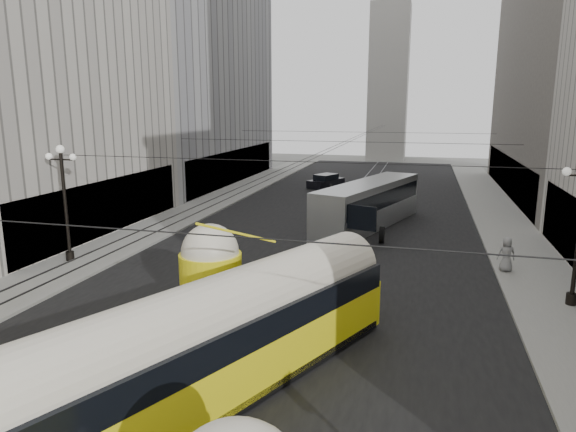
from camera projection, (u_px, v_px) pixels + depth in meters
The scene contains 14 objects.
road at pixel (338, 220), 39.07m from camera, with size 20.00×85.00×0.02m, color black.
sidewalk_left at pixel (210, 204), 45.38m from camera, with size 4.00×72.00×0.15m, color gray.
sidewalk_right at pixel (500, 219), 39.35m from camera, with size 4.00×72.00×0.15m, color gray.
rail_left at pixel (328, 220), 39.26m from camera, with size 0.12×85.00×0.04m, color gray.
rail_right at pixel (347, 221), 38.89m from camera, with size 0.12×85.00×0.04m, color gray.
building_left_far at pixel (182, 52), 55.72m from camera, with size 12.60×28.60×28.60m.
distant_tower at pixel (389, 64), 80.79m from camera, with size 6.00×6.00×31.36m.
lamppost_left_mid at pixel (65, 197), 27.75m from camera, with size 1.86×0.44×6.37m.
catenary at pixel (339, 144), 36.85m from camera, with size 25.00×72.00×0.23m.
streetcar at pixel (218, 339), 15.16m from camera, with size 8.70×15.61×3.72m.
city_bus at pixel (369, 203), 36.66m from camera, with size 6.51×13.21×3.24m.
sedan_white_far at pixel (384, 190), 48.95m from camera, with size 2.19×4.79×1.48m.
sedan_dark_far at pixel (326, 181), 54.74m from camera, with size 3.57×4.86×1.42m.
pedestrian_sidewalk_right at pixel (506, 254), 26.44m from camera, with size 0.88×0.54×1.81m, color gray.
Camera 1 is at (6.12, -5.32, 8.57)m, focal length 32.00 mm.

